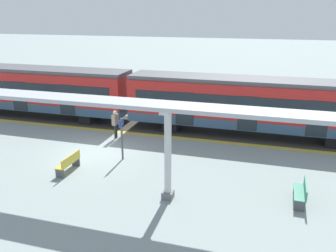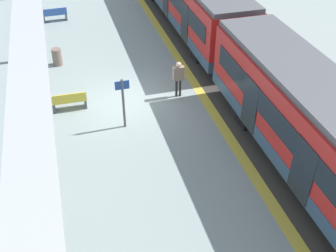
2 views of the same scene
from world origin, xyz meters
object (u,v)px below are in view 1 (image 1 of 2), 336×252
Objects in this scene: platform_info_sign at (122,135)px; passenger_waiting_near_edge at (115,121)px; train_far_carriage at (250,106)px; bench_mid_platform at (302,192)px; canopy_pillar_third at (168,155)px; bench_near_end at (69,163)px; train_near_carriage at (31,90)px.

platform_info_sign reaches higher than passenger_waiting_near_edge.
train_far_carriage is 9.74× the size of bench_mid_platform.
canopy_pillar_third is at bearing -16.49° from train_far_carriage.
train_far_carriage is 3.92× the size of canopy_pillar_third.
canopy_pillar_third is 2.50× the size of bench_near_end.
train_near_carriage reaches higher than passenger_waiting_near_edge.
train_far_carriage is 8.12m from bench_mid_platform.
bench_mid_platform is (-1.14, 5.14, -1.47)m from canopy_pillar_third.
platform_info_sign reaches higher than bench_mid_platform.
train_far_carriage is (0.00, 15.35, 0.00)m from train_near_carriage.
train_far_carriage is at bearing 90.00° from train_near_carriage.
train_near_carriage is 9.74× the size of bench_mid_platform.
bench_mid_platform is at bearing 76.99° from platform_info_sign.
platform_info_sign is (5.63, 9.47, -0.51)m from train_near_carriage.
train_near_carriage is 15.46m from canopy_pillar_third.
bench_near_end is 4.85m from passenger_waiting_near_edge.
train_far_carriage reaches higher than platform_info_sign.
train_near_carriage is 1.00× the size of train_far_carriage.
platform_info_sign is at bearing -46.28° from train_far_carriage.
canopy_pillar_third is 1.71× the size of platform_info_sign.
platform_info_sign is (5.63, -5.89, -0.51)m from train_far_carriage.
train_far_carriage reaches higher than bench_near_end.
train_near_carriage is 9.79× the size of bench_near_end.
train_near_carriage is 3.92× the size of canopy_pillar_third.
bench_mid_platform is (7.58, 2.56, -1.39)m from train_far_carriage.
canopy_pillar_third reaches higher than passenger_waiting_near_edge.
canopy_pillar_third is 2.49× the size of bench_mid_platform.
bench_near_end is 0.69× the size of platform_info_sign.
passenger_waiting_near_edge is at bearing -115.05° from bench_mid_platform.
bench_mid_platform is 8.71m from platform_info_sign.
bench_near_end is at bearing -2.35° from passenger_waiting_near_edge.
train_far_carriage is 8.63× the size of passenger_waiting_near_edge.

